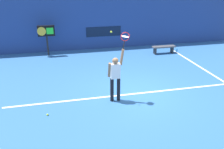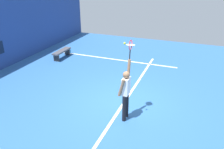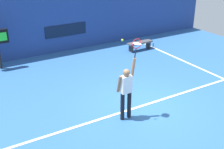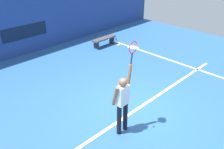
{
  "view_description": "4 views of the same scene",
  "coord_description": "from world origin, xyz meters",
  "px_view_note": "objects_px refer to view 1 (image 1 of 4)",
  "views": [
    {
      "loc": [
        -2.88,
        -8.24,
        4.36
      ],
      "look_at": [
        -1.06,
        -0.33,
        1.03
      ],
      "focal_mm": 38.87,
      "sensor_mm": 36.0,
      "label": 1
    },
    {
      "loc": [
        -6.99,
        -2.31,
        4.42
      ],
      "look_at": [
        -0.68,
        0.16,
        1.38
      ],
      "focal_mm": 36.72,
      "sensor_mm": 36.0,
      "label": 2
    },
    {
      "loc": [
        -5.43,
        -7.08,
        5.08
      ],
      "look_at": [
        -1.07,
        0.24,
        1.3
      ],
      "focal_mm": 47.28,
      "sensor_mm": 36.0,
      "label": 3
    },
    {
      "loc": [
        -4.97,
        -3.98,
        4.63
      ],
      "look_at": [
        -0.65,
        0.28,
        1.43
      ],
      "focal_mm": 39.25,
      "sensor_mm": 36.0,
      "label": 4
    }
  ],
  "objects_px": {
    "tennis_racket": "(125,38)",
    "water_bottle": "(177,50)",
    "tennis_ball": "(111,32)",
    "court_bench": "(164,48)",
    "spare_ball": "(47,115)",
    "tennis_player": "(115,76)",
    "scoreboard_clock": "(46,32)"
  },
  "relations": [
    {
      "from": "tennis_ball",
      "to": "spare_ball",
      "type": "distance_m",
      "value": 3.5
    },
    {
      "from": "tennis_player",
      "to": "tennis_ball",
      "type": "xyz_separation_m",
      "value": [
        -0.14,
        0.03,
        1.59
      ]
    },
    {
      "from": "tennis_racket",
      "to": "scoreboard_clock",
      "type": "bearing_deg",
      "value": 114.49
    },
    {
      "from": "tennis_racket",
      "to": "tennis_ball",
      "type": "bearing_deg",
      "value": 176.31
    },
    {
      "from": "tennis_ball",
      "to": "court_bench",
      "type": "height_order",
      "value": "tennis_ball"
    },
    {
      "from": "tennis_racket",
      "to": "spare_ball",
      "type": "relative_size",
      "value": 9.12
    },
    {
      "from": "water_bottle",
      "to": "tennis_ball",
      "type": "bearing_deg",
      "value": -135.94
    },
    {
      "from": "water_bottle",
      "to": "spare_ball",
      "type": "xyz_separation_m",
      "value": [
        -7.59,
        -5.65,
        -0.09
      ]
    },
    {
      "from": "scoreboard_clock",
      "to": "spare_ball",
      "type": "bearing_deg",
      "value": -89.64
    },
    {
      "from": "court_bench",
      "to": "water_bottle",
      "type": "distance_m",
      "value": 0.91
    },
    {
      "from": "tennis_racket",
      "to": "water_bottle",
      "type": "height_order",
      "value": "tennis_racket"
    },
    {
      "from": "tennis_racket",
      "to": "tennis_ball",
      "type": "distance_m",
      "value": 0.52
    },
    {
      "from": "tennis_player",
      "to": "tennis_ball",
      "type": "relative_size",
      "value": 29.27
    },
    {
      "from": "tennis_ball",
      "to": "spare_ball",
      "type": "bearing_deg",
      "value": -166.69
    },
    {
      "from": "tennis_racket",
      "to": "water_bottle",
      "type": "bearing_deg",
      "value": 46.96
    },
    {
      "from": "tennis_racket",
      "to": "tennis_ball",
      "type": "height_order",
      "value": "tennis_ball"
    },
    {
      "from": "tennis_player",
      "to": "court_bench",
      "type": "xyz_separation_m",
      "value": [
        4.24,
        5.13,
        -0.67
      ]
    },
    {
      "from": "tennis_ball",
      "to": "tennis_racket",
      "type": "bearing_deg",
      "value": -3.69
    },
    {
      "from": "tennis_racket",
      "to": "scoreboard_clock",
      "type": "height_order",
      "value": "tennis_racket"
    },
    {
      "from": "water_bottle",
      "to": "spare_ball",
      "type": "height_order",
      "value": "water_bottle"
    },
    {
      "from": "tennis_player",
      "to": "court_bench",
      "type": "relative_size",
      "value": 1.42
    },
    {
      "from": "court_bench",
      "to": "tennis_player",
      "type": "bearing_deg",
      "value": -129.59
    },
    {
      "from": "scoreboard_clock",
      "to": "court_bench",
      "type": "distance_m",
      "value": 6.91
    },
    {
      "from": "court_bench",
      "to": "water_bottle",
      "type": "xyz_separation_m",
      "value": [
        0.89,
        0.0,
        -0.22
      ]
    },
    {
      "from": "tennis_racket",
      "to": "court_bench",
      "type": "xyz_separation_m",
      "value": [
        3.9,
        5.13,
        -2.05
      ]
    },
    {
      "from": "tennis_racket",
      "to": "court_bench",
      "type": "relative_size",
      "value": 0.44
    },
    {
      "from": "tennis_player",
      "to": "spare_ball",
      "type": "distance_m",
      "value": 2.7
    },
    {
      "from": "tennis_player",
      "to": "scoreboard_clock",
      "type": "height_order",
      "value": "tennis_player"
    },
    {
      "from": "court_bench",
      "to": "tennis_racket",
      "type": "bearing_deg",
      "value": -127.27
    },
    {
      "from": "spare_ball",
      "to": "court_bench",
      "type": "bearing_deg",
      "value": 40.12
    },
    {
      "from": "scoreboard_clock",
      "to": "spare_ball",
      "type": "xyz_separation_m",
      "value": [
        0.04,
        -6.76,
        -1.34
      ]
    },
    {
      "from": "scoreboard_clock",
      "to": "tennis_player",
      "type": "bearing_deg",
      "value": -68.09
    }
  ]
}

